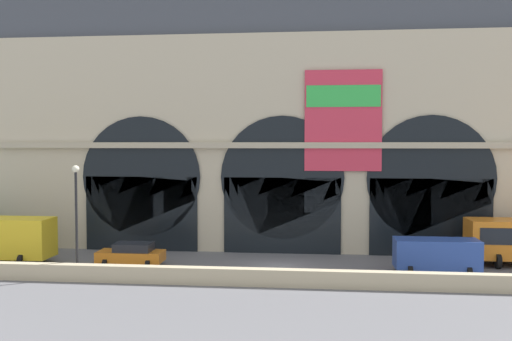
% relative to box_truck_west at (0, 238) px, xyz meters
% --- Properties ---
extents(ground_plane, '(200.00, 200.00, 0.00)m').
position_rel_box_truck_west_xyz_m(ground_plane, '(19.18, 0.34, -1.70)').
color(ground_plane, slate).
extents(quay_parapet_wall, '(90.00, 0.70, 1.00)m').
position_rel_box_truck_west_xyz_m(quay_parapet_wall, '(19.18, -4.32, -1.20)').
color(quay_parapet_wall, '#BCAD8C').
rests_on(quay_parapet_wall, ground).
extents(station_building, '(45.35, 4.90, 20.56)m').
position_rel_box_truck_west_xyz_m(station_building, '(19.21, 7.59, 8.25)').
color(station_building, beige).
rests_on(station_building, ground).
extents(box_truck_west, '(7.50, 2.91, 3.12)m').
position_rel_box_truck_west_xyz_m(box_truck_west, '(0.00, 0.00, 0.00)').
color(box_truck_west, black).
rests_on(box_truck_west, ground).
extents(car_midwest, '(4.40, 2.22, 1.55)m').
position_rel_box_truck_west_xyz_m(car_midwest, '(9.37, -0.01, -0.90)').
color(car_midwest, orange).
rests_on(car_midwest, ground).
extents(van_mideast, '(5.20, 2.48, 2.20)m').
position_rel_box_truck_west_xyz_m(van_mideast, '(29.26, -0.17, -0.45)').
color(van_mideast, '#28479E').
rests_on(van_mideast, ground).
extents(street_lamp_quayside, '(0.44, 0.44, 6.90)m').
position_rel_box_truck_west_xyz_m(street_lamp_quayside, '(7.11, -3.52, 2.71)').
color(street_lamp_quayside, black).
rests_on(street_lamp_quayside, ground).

